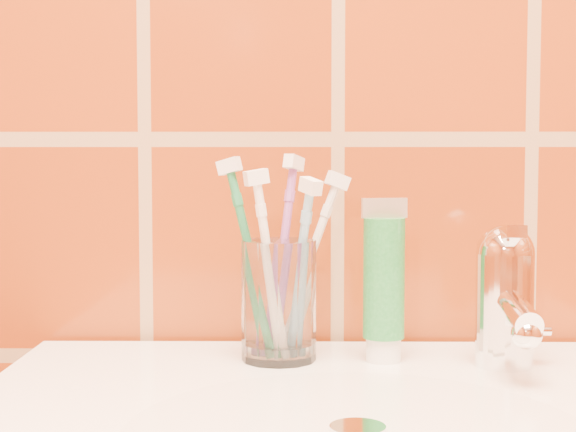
{
  "coord_description": "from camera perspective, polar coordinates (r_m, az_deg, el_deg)",
  "views": [
    {
      "loc": [
        -0.04,
        0.36,
        1.03
      ],
      "look_at": [
        -0.05,
        1.08,
        0.98
      ],
      "focal_mm": 55.0,
      "sensor_mm": 36.0,
      "label": 1
    }
  ],
  "objects": [
    {
      "name": "glass_tumbler",
      "position": [
        0.76,
        -0.6,
        -5.48
      ],
      "size": [
        0.08,
        0.08,
        0.1
      ],
      "primitive_type": "cylinder",
      "rotation": [
        0.0,
        0.0,
        -0.2
      ],
      "color": "white",
      "rests_on": "pedestal_sink"
    },
    {
      "name": "toothpaste_tube",
      "position": [
        0.76,
        6.22,
        -4.47
      ],
      "size": [
        0.04,
        0.04,
        0.14
      ],
      "rotation": [
        0.0,
        0.0,
        0.19
      ],
      "color": "white",
      "rests_on": "pedestal_sink"
    },
    {
      "name": "faucet",
      "position": [
        0.76,
        13.91,
        -4.77
      ],
      "size": [
        0.05,
        0.11,
        0.12
      ],
      "color": "white",
      "rests_on": "pedestal_sink"
    },
    {
      "name": "toothbrush_0",
      "position": [
        0.75,
        0.68,
        -3.58
      ],
      "size": [
        0.09,
        0.09,
        0.17
      ],
      "primitive_type": null,
      "rotation": [
        0.22,
        0.0,
        0.66
      ],
      "color": "#7AB2D9",
      "rests_on": "glass_tumbler"
    },
    {
      "name": "toothbrush_1",
      "position": [
        0.78,
        -0.37,
        -2.61
      ],
      "size": [
        0.09,
        0.1,
        0.19
      ],
      "primitive_type": null,
      "rotation": [
        0.23,
        0.0,
        2.58
      ],
      "color": "#8B489C",
      "rests_on": "glass_tumbler"
    },
    {
      "name": "toothbrush_2",
      "position": [
        0.77,
        1.24,
        -3.22
      ],
      "size": [
        0.12,
        0.1,
        0.17
      ],
      "primitive_type": null,
      "rotation": [
        0.36,
        0.0,
        1.87
      ],
      "color": "silver",
      "rests_on": "glass_tumbler"
    },
    {
      "name": "toothbrush_3",
      "position": [
        0.76,
        -2.35,
        -2.88
      ],
      "size": [
        0.1,
        0.09,
        0.19
      ],
      "primitive_type": null,
      "rotation": [
        0.26,
        0.0,
        -1.96
      ],
      "color": "#207B4A",
      "rests_on": "glass_tumbler"
    },
    {
      "name": "toothbrush_4",
      "position": [
        0.74,
        -1.2,
        -3.35
      ],
      "size": [
        0.07,
        0.07,
        0.18
      ],
      "primitive_type": null,
      "rotation": [
        0.16,
        0.0,
        -1.15
      ],
      "color": "white",
      "rests_on": "glass_tumbler"
    }
  ]
}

